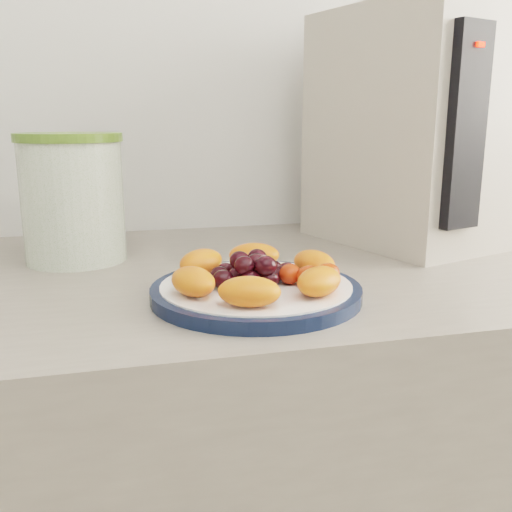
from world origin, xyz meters
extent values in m
cube|color=silver|center=(0.00, 1.51, 1.30)|extent=(3.50, 0.02, 2.60)
cylinder|color=#0F1A34|center=(-0.08, 1.06, 0.91)|extent=(0.24, 0.24, 0.01)
cylinder|color=white|center=(-0.08, 1.06, 0.91)|extent=(0.22, 0.22, 0.02)
cylinder|color=#315C0E|center=(-0.29, 1.29, 0.98)|extent=(0.19, 0.19, 0.17)
cylinder|color=#547429|center=(-0.29, 1.29, 1.08)|extent=(0.19, 0.19, 0.01)
cube|color=#BAAE9F|center=(0.23, 1.30, 1.08)|extent=(0.29, 0.34, 0.37)
cube|color=black|center=(0.23, 1.14, 1.09)|extent=(0.07, 0.04, 0.27)
cube|color=#FF0C05|center=(0.23, 1.13, 1.19)|extent=(0.01, 0.01, 0.01)
ellipsoid|color=#FF5A19|center=(-0.01, 1.07, 0.93)|extent=(0.06, 0.07, 0.03)
ellipsoid|color=#FF5A19|center=(-0.07, 1.13, 0.93)|extent=(0.07, 0.05, 0.03)
ellipsoid|color=#FF5A19|center=(-0.14, 1.11, 0.93)|extent=(0.08, 0.07, 0.03)
ellipsoid|color=#FF5A19|center=(-0.16, 1.03, 0.93)|extent=(0.06, 0.07, 0.03)
ellipsoid|color=#FF5A19|center=(-0.11, 0.98, 0.93)|extent=(0.07, 0.06, 0.03)
ellipsoid|color=#FF5A19|center=(-0.03, 1.00, 0.93)|extent=(0.07, 0.07, 0.03)
ellipsoid|color=black|center=(-0.08, 1.06, 0.93)|extent=(0.02, 0.02, 0.02)
ellipsoid|color=black|center=(-0.06, 1.06, 0.93)|extent=(0.02, 0.02, 0.02)
ellipsoid|color=black|center=(-0.07, 1.07, 0.93)|extent=(0.02, 0.02, 0.02)
ellipsoid|color=black|center=(-0.09, 1.07, 0.93)|extent=(0.02, 0.02, 0.02)
ellipsoid|color=black|center=(-0.10, 1.06, 0.93)|extent=(0.02, 0.02, 0.02)
ellipsoid|color=black|center=(-0.09, 1.04, 0.93)|extent=(0.02, 0.02, 0.02)
ellipsoid|color=black|center=(-0.07, 1.04, 0.93)|extent=(0.02, 0.02, 0.02)
ellipsoid|color=black|center=(-0.04, 1.07, 0.93)|extent=(0.02, 0.02, 0.02)
ellipsoid|color=black|center=(-0.05, 1.08, 0.93)|extent=(0.02, 0.02, 0.02)
ellipsoid|color=black|center=(-0.07, 1.10, 0.93)|extent=(0.02, 0.02, 0.02)
ellipsoid|color=black|center=(-0.09, 1.10, 0.93)|extent=(0.02, 0.02, 0.02)
ellipsoid|color=black|center=(-0.11, 1.08, 0.93)|extent=(0.02, 0.02, 0.02)
ellipsoid|color=black|center=(-0.12, 1.07, 0.93)|extent=(0.02, 0.02, 0.02)
ellipsoid|color=black|center=(-0.12, 1.04, 0.93)|extent=(0.02, 0.02, 0.02)
ellipsoid|color=black|center=(-0.08, 1.06, 0.94)|extent=(0.02, 0.02, 0.02)
ellipsoid|color=black|center=(-0.08, 1.07, 0.94)|extent=(0.02, 0.02, 0.02)
ellipsoid|color=black|center=(-0.10, 1.07, 0.94)|extent=(0.02, 0.02, 0.02)
ellipsoid|color=black|center=(-0.10, 1.04, 0.94)|extent=(0.02, 0.02, 0.02)
ellipsoid|color=black|center=(-0.08, 1.04, 0.94)|extent=(0.02, 0.02, 0.02)
ellipsoid|color=red|center=(-0.03, 1.03, 0.93)|extent=(0.03, 0.03, 0.02)
ellipsoid|color=red|center=(0.00, 1.04, 0.93)|extent=(0.04, 0.03, 0.02)
ellipsoid|color=red|center=(-0.02, 1.01, 0.93)|extent=(0.04, 0.04, 0.02)
ellipsoid|color=red|center=(-0.04, 1.05, 0.93)|extent=(0.04, 0.04, 0.02)
camera|label=1|loc=(-0.24, 0.45, 1.10)|focal=40.00mm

